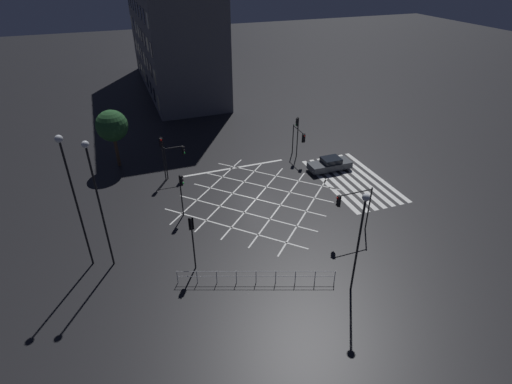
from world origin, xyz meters
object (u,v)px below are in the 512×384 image
Objects in this scene: traffic_light_se_cross at (297,129)px; street_lamp_west at (361,227)px; traffic_light_ne_cross at (176,155)px; traffic_light_se_main at (299,137)px; street_lamp_far at (96,188)px; traffic_light_sw_cross at (352,203)px; street_lamp_east at (71,183)px; street_tree_near at (112,126)px; traffic_light_nw_main at (192,233)px; waiting_car at (330,164)px; traffic_light_median_north at (181,187)px; traffic_light_ne_main at (162,150)px.

traffic_light_se_cross is 20.71m from street_lamp_west.
traffic_light_se_main is at bearing -2.10° from traffic_light_ne_cross.
traffic_light_se_main is at bearing -61.36° from street_lamp_far.
street_lamp_east is (3.30, 19.43, 3.84)m from traffic_light_sw_cross.
traffic_light_se_main is at bearing -98.65° from traffic_light_sw_cross.
street_lamp_west reaches higher than traffic_light_se_main.
street_tree_near is at bearing 139.26° from traffic_light_ne_cross.
traffic_light_nw_main is 1.26× the size of traffic_light_se_main.
traffic_light_sw_cross is 14.57m from traffic_light_se_cross.
traffic_light_nw_main is 0.43× the size of street_lamp_east.
street_lamp_west is at bearing -68.17° from traffic_light_ne_cross.
traffic_light_sw_cross is 11.21m from waiting_car.
traffic_light_nw_main is 20.29m from traffic_light_se_cross.
traffic_light_sw_cross is at bearing -99.65° from street_lamp_east.
street_tree_near is at bearing 12.15° from traffic_light_nw_main.
traffic_light_sw_cross reaches higher than traffic_light_median_north.
waiting_car is at bearing -73.62° from street_lamp_east.
street_tree_near is at bearing -105.53° from traffic_light_se_main.
traffic_light_se_main is 13.14m from traffic_light_ne_cross.
traffic_light_nw_main is at bearing 57.89° from street_lamp_west.
traffic_light_se_main reaches higher than waiting_car.
traffic_light_se_cross reaches higher than traffic_light_ne_cross.
traffic_light_ne_main is 1.32× the size of traffic_light_se_main.
street_lamp_west is at bearing -122.11° from traffic_light_nw_main.
waiting_car is at bearing 76.91° from traffic_light_ne_main.
traffic_light_nw_main reaches higher than traffic_light_sw_cross.
traffic_light_sw_cross is 20.08m from street_lamp_east.
traffic_light_nw_main is 19.78m from traffic_light_se_main.
street_lamp_far reaches higher than traffic_light_se_cross.
street_lamp_east is 18.58m from street_lamp_west.
street_lamp_far is 2.17× the size of waiting_car.
traffic_light_ne_main is 13.32m from street_lamp_east.
traffic_light_nw_main is 8.41m from street_lamp_east.
street_lamp_far is (-11.45, 6.95, 3.93)m from traffic_light_ne_cross.
street_lamp_east is at bearing 169.25° from street_tree_near.
traffic_light_sw_cross is at bearing -98.65° from street_lamp_far.
traffic_light_sw_cross is 0.88× the size of traffic_light_se_cross.
street_lamp_far is at bearing 66.50° from traffic_light_nw_main.
traffic_light_se_cross reaches higher than traffic_light_nw_main.
traffic_light_se_cross is 1.31× the size of traffic_light_se_main.
waiting_car is (-3.81, -16.37, -2.59)m from traffic_light_ne_main.
traffic_light_se_main is 20.10m from street_lamp_west.
traffic_light_median_north is 0.99× the size of traffic_light_sw_cross.
street_lamp_east is 1.66× the size of street_tree_near.
traffic_light_ne_main is 13.01m from street_lamp_far.
traffic_light_se_main is 4.44m from waiting_car.
street_lamp_far reaches higher than street_tree_near.
street_lamp_east is at bearing 61.55° from street_lamp_west.
street_lamp_far is (-11.67, 20.13, 3.20)m from traffic_light_se_cross.
traffic_light_se_cross is at bearing -103.47° from street_tree_near.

